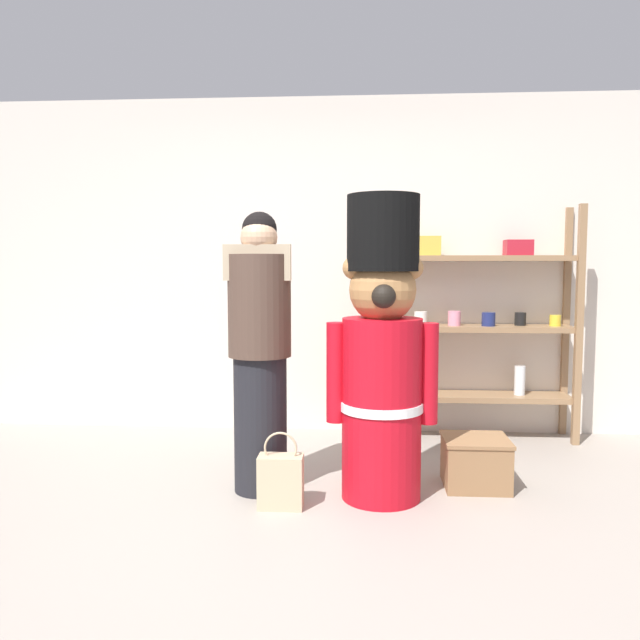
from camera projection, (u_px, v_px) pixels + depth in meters
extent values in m
plane|color=#9E9389|center=(325.00, 550.00, 2.87)|extent=(6.40, 6.40, 0.00)
cube|color=silver|center=(341.00, 266.00, 4.95)|extent=(6.40, 0.12, 2.60)
cube|color=#93704C|center=(372.00, 325.00, 4.60)|extent=(0.05, 0.05, 1.74)
cube|color=#93704C|center=(579.00, 326.00, 4.50)|extent=(0.05, 0.05, 1.74)
cube|color=#93704C|center=(371.00, 321.00, 4.90)|extent=(0.05, 0.05, 1.74)
cube|color=#93704C|center=(566.00, 322.00, 4.80)|extent=(0.05, 0.05, 1.74)
cube|color=#93704C|center=(469.00, 397.00, 4.75)|extent=(1.49, 0.30, 0.04)
cube|color=#93704C|center=(471.00, 328.00, 4.70)|extent=(1.49, 0.30, 0.04)
cube|color=#93704C|center=(472.00, 258.00, 4.66)|extent=(1.49, 0.30, 0.04)
cylinder|color=green|center=(388.00, 319.00, 4.76)|extent=(0.09, 0.09, 0.08)
cylinder|color=white|center=(421.00, 318.00, 4.73)|extent=(0.10, 0.10, 0.10)
cylinder|color=pink|center=(454.00, 318.00, 4.69)|extent=(0.09, 0.09, 0.11)
cylinder|color=navy|center=(488.00, 319.00, 4.65)|extent=(0.10, 0.10, 0.10)
cylinder|color=black|center=(520.00, 319.00, 4.70)|extent=(0.08, 0.08, 0.10)
cylinder|color=yellow|center=(555.00, 321.00, 4.65)|extent=(0.08, 0.08, 0.08)
cylinder|color=#B27226|center=(420.00, 380.00, 4.75)|extent=(0.06, 0.06, 0.21)
cylinder|color=silver|center=(520.00, 380.00, 4.70)|extent=(0.08, 0.08, 0.22)
cube|color=gold|center=(427.00, 246.00, 4.67)|extent=(0.19, 0.15, 0.14)
cube|color=#B21E2D|center=(518.00, 248.00, 4.63)|extent=(0.19, 0.15, 0.12)
cylinder|color=red|center=(382.00, 409.00, 3.49)|extent=(0.44, 0.44, 1.02)
cylinder|color=white|center=(382.00, 406.00, 3.49)|extent=(0.46, 0.46, 0.05)
sphere|color=#AA7747|center=(383.00, 290.00, 3.43)|extent=(0.37, 0.37, 0.37)
sphere|color=#AA7747|center=(354.00, 268.00, 3.43)|extent=(0.13, 0.13, 0.13)
sphere|color=#AA7747|center=(412.00, 268.00, 3.41)|extent=(0.13, 0.13, 0.13)
cylinder|color=black|center=(383.00, 233.00, 3.40)|extent=(0.40, 0.40, 0.41)
cylinder|color=red|center=(336.00, 372.00, 3.49)|extent=(0.11, 0.11, 0.56)
cylinder|color=red|center=(428.00, 373.00, 3.45)|extent=(0.11, 0.11, 0.56)
sphere|color=black|center=(384.00, 296.00, 3.27)|extent=(0.13, 0.13, 0.13)
cylinder|color=black|center=(261.00, 424.00, 3.61)|extent=(0.31, 0.31, 0.79)
cylinder|color=#4C382D|center=(260.00, 306.00, 3.56)|extent=(0.36, 0.36, 0.58)
sphere|color=tan|center=(259.00, 238.00, 3.52)|extent=(0.21, 0.21, 0.21)
cube|color=tan|center=(257.00, 263.00, 3.46)|extent=(0.38, 0.04, 0.20)
sphere|color=black|center=(259.00, 229.00, 3.54)|extent=(0.20, 0.20, 0.20)
cube|color=#C1AD89|center=(281.00, 482.00, 3.37)|extent=(0.24, 0.13, 0.29)
torus|color=#C1AD89|center=(281.00, 448.00, 3.35)|extent=(0.18, 0.01, 0.18)
cube|color=olive|center=(475.00, 464.00, 3.69)|extent=(0.37, 0.34, 0.27)
cube|color=olive|center=(476.00, 440.00, 3.68)|extent=(0.38, 0.36, 0.02)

